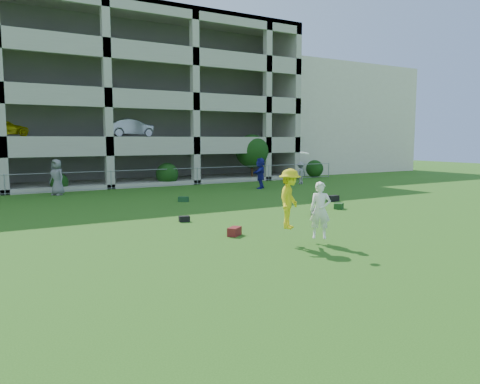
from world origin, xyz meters
TOP-DOWN VIEW (x-y plane):
  - ground at (0.00, 0.00)m, footprint 100.00×100.00m
  - stucco_building at (23.00, 28.00)m, footprint 16.00×14.00m
  - bystander_c at (-3.45, 17.57)m, footprint 1.06×1.18m
  - bystander_d at (8.34, 14.63)m, footprint 1.71×1.68m
  - bystander_f at (12.37, 15.64)m, footprint 1.06×0.69m
  - bag_red_a at (-0.52, 2.79)m, footprint 0.62×0.57m
  - bag_black_b at (-0.86, 6.02)m, footprint 0.45×0.33m
  - bag_green_c at (6.52, 5.45)m, footprint 0.61×0.57m
  - crate_d at (4.34, 4.44)m, footprint 0.45×0.45m
  - bag_black_e at (8.05, 7.51)m, footprint 0.62×0.34m
  - bag_green_g at (1.48, 11.30)m, footprint 0.58×0.54m
  - frisbee_contest at (0.42, 0.70)m, footprint 1.93×1.30m
  - parking_garage at (-0.01, 27.70)m, footprint 30.00×14.00m
  - fence at (0.00, 19.00)m, footprint 36.06×0.06m
  - shrub_row at (4.59, 19.70)m, footprint 34.38×2.52m

SIDE VIEW (x-z plane):
  - ground at x=0.00m, z-range 0.00..0.00m
  - bag_black_b at x=-0.86m, z-range 0.00..0.22m
  - bag_green_g at x=1.48m, z-range 0.00..0.25m
  - bag_green_c at x=6.52m, z-range 0.00..0.26m
  - bag_red_a at x=-0.52m, z-range 0.00..0.28m
  - crate_d at x=4.34m, z-range 0.00..0.30m
  - bag_black_e at x=8.05m, z-range 0.00..0.30m
  - fence at x=0.00m, z-range 0.01..1.21m
  - bystander_f at x=12.37m, z-range 0.00..1.55m
  - bystander_d at x=8.34m, z-range 0.00..1.96m
  - bystander_c at x=-3.45m, z-range 0.00..2.02m
  - frisbee_contest at x=0.42m, z-range -0.01..2.62m
  - shrub_row at x=4.59m, z-range -0.24..3.26m
  - stucco_building at x=23.00m, z-range 0.00..10.00m
  - parking_garage at x=-0.01m, z-range 0.01..12.01m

